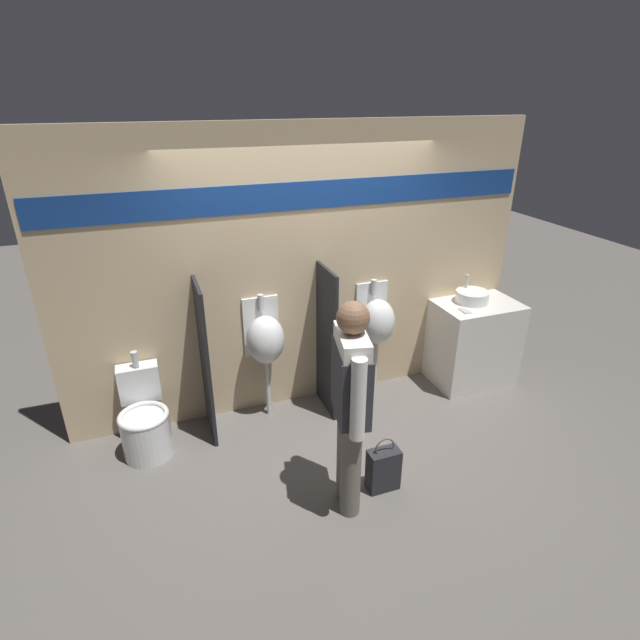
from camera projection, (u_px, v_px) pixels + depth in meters
ground_plane at (326, 427)px, 4.74m from camera, size 16.00×16.00×0.00m
display_wall at (304, 272)px, 4.68m from camera, size 4.54×0.07×2.70m
sink_counter at (473, 342)px, 5.35m from camera, size 0.85×0.58×0.91m
sink_basin at (472, 297)px, 5.17m from camera, size 0.34×0.34×0.26m
cell_phone at (465, 311)px, 4.98m from camera, size 0.07×0.14×0.01m
divider_near_counter at (205, 362)px, 4.39m from camera, size 0.03×0.50×1.47m
divider_mid at (327, 342)px, 4.75m from camera, size 0.03×0.50×1.47m
urinal_near_counter at (265, 339)px, 4.62m from camera, size 0.36×0.32×1.22m
urinal_far at (377, 321)px, 4.98m from camera, size 0.36×0.32×1.22m
toilet at (145, 423)px, 4.33m from camera, size 0.43×0.59×0.88m
person_in_vest at (351, 396)px, 3.47m from camera, size 0.31×0.58×1.69m
shopping_bag at (383, 469)px, 3.95m from camera, size 0.25×0.14×0.48m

